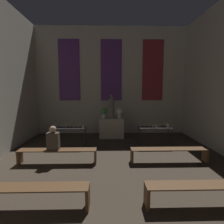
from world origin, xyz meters
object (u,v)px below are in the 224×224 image
Objects in this scene: pew_third_right at (207,190)px; flower_vase_right at (119,112)px; altar at (112,128)px; flower_vase_left at (104,112)px; pew_back_right at (169,152)px; person_seated at (53,139)px; pew_third_left at (26,192)px; candle_rack_right at (155,129)px; pew_back_left at (58,153)px; statue at (112,107)px; candle_rack_left at (69,130)px.

flower_vase_right is at bearing 104.91° from pew_third_right.
flower_vase_left is at bearing 180.00° from altar.
pew_back_right is 3.69m from person_seated.
pew_third_left is at bearing -86.77° from person_seated.
flower_vase_right reaches higher than candle_rack_right.
candle_rack_right is 0.54× the size of pew_back_left.
altar is 1.00× the size of statue.
statue is 5.62m from pew_third_right.
candle_rack_left is (-2.13, -1.42, -0.55)m from flower_vase_right.
pew_back_right is (0.00, 2.15, 0.00)m from pew_third_right.
altar is at bearing 71.23° from pew_third_left.
pew_third_left is at bearing -90.00° from pew_back_left.
pew_third_left is 1.00× the size of pew_third_right.
candle_rack_left reaches higher than pew_back_left.
altar is 5.50m from pew_third_left.
flower_vase_right is 3.85m from pew_back_left.
candle_rack_right reaches higher than altar.
pew_back_left is (-3.53, -1.64, -0.37)m from candle_rack_right.
pew_back_left is at bearing 180.00° from pew_back_right.
person_seated is (-1.89, -3.06, -0.71)m from statue.
pew_third_left is at bearing -104.91° from flower_vase_left.
person_seated reaches higher than altar.
pew_back_left is (-1.77, -3.06, -1.15)m from statue.
flower_vase_left reaches higher than person_seated.
flower_vase_right reaches higher than pew_third_left.
pew_third_right is (3.54, 0.00, 0.00)m from pew_third_left.
statue reaches higher than candle_rack_left.
candle_rack_right is 4.00m from person_seated.
flower_vase_right is 0.39× the size of candle_rack_left.
altar is 0.48× the size of pew_third_right.
person_seated is (-2.27, -3.06, -0.47)m from flower_vase_right.
candle_rack_left is 0.54× the size of pew_third_right.
candle_rack_right is at bearing 90.40° from pew_back_right.
candle_rack_right is (1.37, -1.42, -0.55)m from flower_vase_right.
pew_third_left is at bearing -108.77° from altar.
flower_vase_left is 0.21× the size of pew_back_left.
statue is 3.72m from pew_back_left.
flower_vase_right is at bearing 54.88° from pew_back_left.
statue is at bearing 58.30° from person_seated.
person_seated is at bearing -94.93° from candle_rack_left.
pew_third_left is (-1.77, -5.21, -1.15)m from statue.
pew_back_left is at bearing -90.73° from candle_rack_left.
flower_vase_right is 0.21× the size of pew_back_left.
person_seated is (-3.66, -0.00, 0.44)m from pew_back_right.
pew_third_right is (3.52, -3.79, -0.37)m from candle_rack_left.
person_seated is (-1.51, -3.06, -0.47)m from flower_vase_left.
candle_rack_left is at bearing 154.94° from pew_back_right.
person_seated is (-0.12, 2.15, 0.44)m from pew_third_left.
pew_third_right is (0.01, -3.79, -0.37)m from candle_rack_right.
pew_third_right is at bearing -71.23° from statue.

